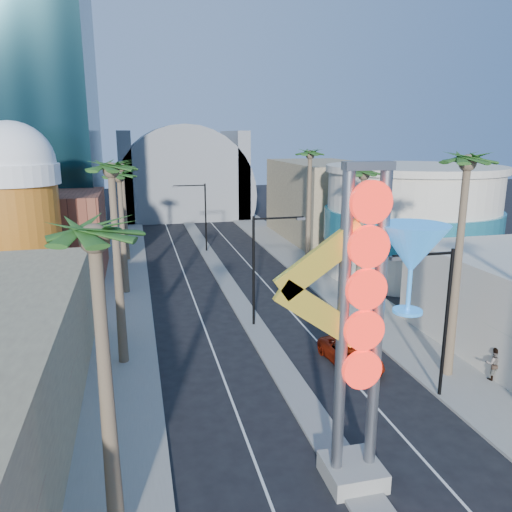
{
  "coord_description": "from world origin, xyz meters",
  "views": [
    {
      "loc": [
        -7.78,
        -12.81,
        13.44
      ],
      "look_at": [
        -0.08,
        18.95,
        5.45
      ],
      "focal_mm": 35.0,
      "sensor_mm": 36.0,
      "label": 1
    }
  ],
  "objects": [
    {
      "name": "streetlight_0",
      "position": [
        0.55,
        20.0,
        4.88
      ],
      "size": [
        3.79,
        0.25,
        8.0
      ],
      "color": "black",
      "rests_on": "ground"
    },
    {
      "name": "sidewalk_east",
      "position": [
        9.5,
        35.0,
        0.07
      ],
      "size": [
        5.0,
        100.0,
        0.15
      ],
      "primitive_type": "cube",
      "color": "gray",
      "rests_on": "ground"
    },
    {
      "name": "palm_1",
      "position": [
        -9.0,
        16.0,
        10.82
      ],
      "size": [
        2.4,
        2.4,
        12.7
      ],
      "color": "brown",
      "rests_on": "ground"
    },
    {
      "name": "palm_0",
      "position": [
        -9.0,
        2.0,
        9.93
      ],
      "size": [
        2.4,
        2.4,
        11.7
      ],
      "color": "brown",
      "rests_on": "ground"
    },
    {
      "name": "palm_5",
      "position": [
        9.0,
        10.0,
        11.27
      ],
      "size": [
        2.4,
        2.4,
        13.2
      ],
      "color": "brown",
      "rests_on": "ground"
    },
    {
      "name": "canopy",
      "position": [
        0.0,
        72.0,
        4.31
      ],
      "size": [
        22.0,
        16.0,
        22.0
      ],
      "color": "slate",
      "rests_on": "ground"
    },
    {
      "name": "neon_sign",
      "position": [
        0.82,
        2.96,
        7.31
      ],
      "size": [
        6.53,
        2.6,
        12.55
      ],
      "color": "gray",
      "rests_on": "ground"
    },
    {
      "name": "turquoise_building",
      "position": [
        18.0,
        30.0,
        5.25
      ],
      "size": [
        16.6,
        16.6,
        10.6
      ],
      "color": "beige",
      "rests_on": "ground"
    },
    {
      "name": "palm_6",
      "position": [
        9.0,
        22.0,
        9.93
      ],
      "size": [
        2.4,
        2.4,
        11.7
      ],
      "color": "brown",
      "rests_on": "ground"
    },
    {
      "name": "streetlight_1",
      "position": [
        -0.55,
        44.0,
        4.88
      ],
      "size": [
        3.79,
        0.25,
        8.0
      ],
      "color": "black",
      "rests_on": "ground"
    },
    {
      "name": "palm_2",
      "position": [
        -9.0,
        30.0,
        9.48
      ],
      "size": [
        2.4,
        2.4,
        11.2
      ],
      "color": "brown",
      "rests_on": "ground"
    },
    {
      "name": "median",
      "position": [
        0.0,
        38.0,
        0.07
      ],
      "size": [
        1.6,
        84.0,
        0.15
      ],
      "primitive_type": "cube",
      "color": "gray",
      "rests_on": "ground"
    },
    {
      "name": "filler_east",
      "position": [
        16.0,
        48.0,
        5.0
      ],
      "size": [
        10.0,
        20.0,
        10.0
      ],
      "primitive_type": "cube",
      "color": "#8C795A",
      "rests_on": "ground"
    },
    {
      "name": "palm_3",
      "position": [
        -9.0,
        42.0,
        9.48
      ],
      "size": [
        2.4,
        2.4,
        11.2
      ],
      "color": "brown",
      "rests_on": "ground"
    },
    {
      "name": "sidewalk_west",
      "position": [
        -9.5,
        35.0,
        0.07
      ],
      "size": [
        5.0,
        100.0,
        0.15
      ],
      "primitive_type": "cube",
      "color": "gray",
      "rests_on": "ground"
    },
    {
      "name": "streetlight_2",
      "position": [
        6.72,
        8.0,
        4.83
      ],
      "size": [
        3.45,
        0.25,
        8.0
      ],
      "color": "black",
      "rests_on": "ground"
    },
    {
      "name": "brick_filler_west",
      "position": [
        -16.0,
        38.0,
        4.0
      ],
      "size": [
        10.0,
        10.0,
        8.0
      ],
      "primitive_type": "cube",
      "color": "brown",
      "rests_on": "ground"
    },
    {
      "name": "palm_7",
      "position": [
        9.0,
        34.0,
        10.82
      ],
      "size": [
        2.4,
        2.4,
        12.7
      ],
      "color": "brown",
      "rests_on": "ground"
    },
    {
      "name": "beer_mug",
      "position": [
        -17.0,
        30.0,
        7.84
      ],
      "size": [
        7.0,
        7.0,
        14.5
      ],
      "color": "#AF5C17",
      "rests_on": "ground"
    },
    {
      "name": "pedestrian_b",
      "position": [
        11.0,
        8.73,
        1.1
      ],
      "size": [
        1.14,
        1.04,
        1.9
      ],
      "primitive_type": "imported",
      "rotation": [
        0.0,
        0.0,
        2.71
      ],
      "color": "gray",
      "rests_on": "sidewalk_east"
    },
    {
      "name": "red_pickup",
      "position": [
        4.17,
        12.54,
        0.7
      ],
      "size": [
        2.71,
        5.19,
        1.4
      ],
      "primitive_type": "imported",
      "rotation": [
        0.0,
        0.0,
        0.08
      ],
      "color": "#AF260D",
      "rests_on": "ground"
    }
  ]
}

